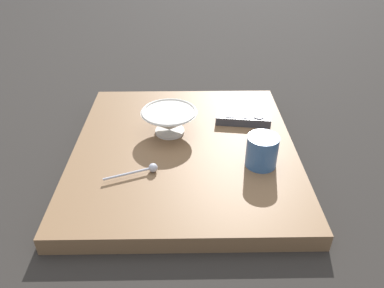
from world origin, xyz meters
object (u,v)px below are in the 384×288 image
Objects in this scene: coffee_mug at (262,151)px; tv_remote_near at (243,119)px; cereal_bowl at (169,120)px; teaspoon at (147,169)px.

coffee_mug reaches higher than tv_remote_near.
cereal_bowl is 0.95× the size of tv_remote_near.
tv_remote_near is at bearing -48.70° from teaspoon.
coffee_mug is 0.65× the size of teaspoon.
cereal_bowl reaches higher than teaspoon.
tv_remote_near is (0.05, -0.22, -0.03)m from cereal_bowl.
cereal_bowl is 1.24× the size of teaspoon.
cereal_bowl is at bearing 102.32° from tv_remote_near.
coffee_mug is at bearing -175.10° from tv_remote_near.
tv_remote_near is at bearing 4.90° from coffee_mug.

